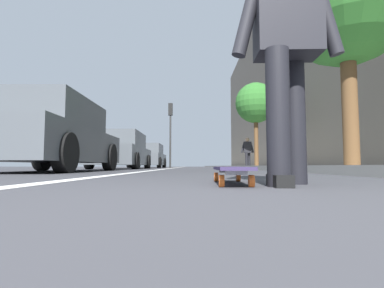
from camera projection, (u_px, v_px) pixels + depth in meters
The scene contains 13 objects.
ground_plane at pixel (200, 169), 10.75m from camera, with size 80.00×80.00×0.00m, color #38383D.
lane_stripe_white at pixel (177, 168), 20.72m from camera, with size 52.00×0.16×0.01m, color silver.
sidewalk_curb at pixel (247, 167), 18.73m from camera, with size 52.00×3.20×0.13m, color #9E9B93.
building_facade at pixel (272, 84), 23.19m from camera, with size 40.00×1.20×13.00m, color #655C52.
skateboard at pixel (231, 170), 2.00m from camera, with size 0.85×0.22×0.11m.
skater_person at pixel (286, 39), 1.91m from camera, with size 0.46×0.72×1.64m.
parked_car_near at pixel (51, 137), 6.25m from camera, with size 4.28×1.95×1.50m.
parked_car_mid at pixel (122, 152), 12.02m from camera, with size 4.53×1.88×1.46m.
parked_car_far at pixel (148, 157), 18.60m from camera, with size 4.18×2.03×1.47m.
traffic_light at pixel (170, 123), 19.63m from camera, with size 0.33×0.28×4.26m.
street_tree_near at pixel (346, 0), 5.98m from camera, with size 2.67×2.67×4.81m.
street_tree_mid at pixel (256, 103), 14.44m from camera, with size 1.96×1.96×4.16m.
pedestrian_distant at pixel (248, 151), 15.51m from camera, with size 0.45×0.70×1.60m.
Camera 1 is at (-0.79, 0.28, 0.12)m, focal length 27.84 mm.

